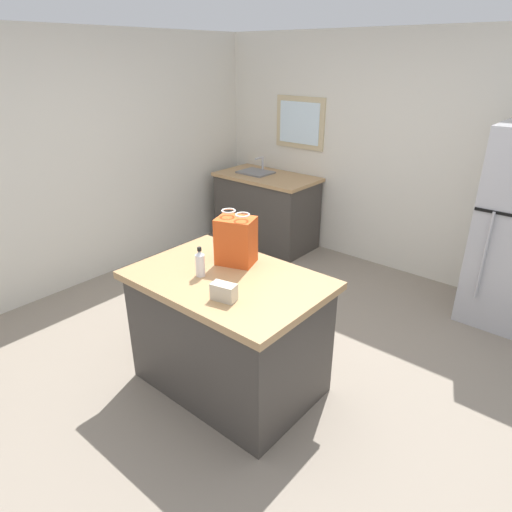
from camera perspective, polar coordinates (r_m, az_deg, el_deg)
ground at (r=3.67m, az=0.66°, el=-13.62°), size 5.82×5.82×0.00m
back_wall at (r=5.09m, az=18.28°, el=11.82°), size 4.85×0.13×2.51m
left_wall at (r=4.91m, az=-22.06°, el=10.81°), size 0.10×4.78×2.51m
kitchen_island at (r=3.24m, az=-3.46°, el=-9.62°), size 1.32×0.90×0.89m
sink_counter at (r=5.71m, az=1.31°, el=5.97°), size 1.25×0.69×1.08m
shopping_bag at (r=3.15m, az=-2.57°, el=1.99°), size 0.31×0.27×0.38m
small_box at (r=2.72m, az=-4.12°, el=-4.58°), size 0.17×0.12×0.11m
bottle at (r=3.01m, az=-7.13°, el=-0.93°), size 0.06×0.06×0.21m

